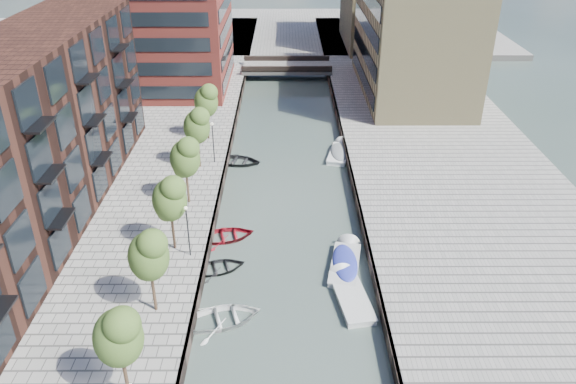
{
  "coord_description": "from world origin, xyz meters",
  "views": [
    {
      "loc": [
        -0.16,
        -10.05,
        24.72
      ],
      "look_at": [
        0.0,
        29.11,
        3.5
      ],
      "focal_mm": 35.0,
      "sensor_mm": 36.0,
      "label": 1
    }
  ],
  "objects_px": {
    "motorboat_2": "(349,293)",
    "sloop_3": "(223,322)",
    "bridge": "(287,67)",
    "sloop_1": "(219,270)",
    "sloop_4": "(237,163)",
    "motorboat_4": "(340,152)",
    "tree_1": "(118,335)",
    "motorboat_3": "(346,261)",
    "sloop_2": "(226,238)",
    "tree_2": "(148,253)",
    "tree_3": "(169,197)",
    "tree_6": "(206,100)",
    "tree_4": "(185,156)",
    "car": "(375,84)",
    "tree_5": "(197,125)"
  },
  "relations": [
    {
      "from": "tree_6",
      "to": "motorboat_4",
      "type": "relative_size",
      "value": 1.02
    },
    {
      "from": "sloop_4",
      "to": "sloop_1",
      "type": "bearing_deg",
      "value": -167.9
    },
    {
      "from": "bridge",
      "to": "motorboat_3",
      "type": "xyz_separation_m",
      "value": [
        4.28,
        -47.75,
        -1.16
      ]
    },
    {
      "from": "tree_2",
      "to": "motorboat_4",
      "type": "xyz_separation_m",
      "value": [
        14.02,
        25.95,
        -5.08
      ]
    },
    {
      "from": "tree_5",
      "to": "sloop_1",
      "type": "height_order",
      "value": "tree_5"
    },
    {
      "from": "car",
      "to": "bridge",
      "type": "bearing_deg",
      "value": 150.24
    },
    {
      "from": "bridge",
      "to": "sloop_1",
      "type": "distance_m",
      "value": 48.75
    },
    {
      "from": "tree_1",
      "to": "bridge",
      "type": "bearing_deg",
      "value": 82.07
    },
    {
      "from": "tree_1",
      "to": "motorboat_3",
      "type": "bearing_deg",
      "value": 46.03
    },
    {
      "from": "bridge",
      "to": "tree_6",
      "type": "distance_m",
      "value": 27.63
    },
    {
      "from": "sloop_1",
      "to": "car",
      "type": "height_order",
      "value": "car"
    },
    {
      "from": "bridge",
      "to": "sloop_4",
      "type": "relative_size",
      "value": 2.61
    },
    {
      "from": "tree_1",
      "to": "sloop_1",
      "type": "xyz_separation_m",
      "value": [
        3.35,
        12.54,
        -5.31
      ]
    },
    {
      "from": "tree_5",
      "to": "motorboat_4",
      "type": "distance_m",
      "value": 15.71
    },
    {
      "from": "tree_3",
      "to": "motorboat_4",
      "type": "height_order",
      "value": "tree_3"
    },
    {
      "from": "sloop_4",
      "to": "motorboat_2",
      "type": "distance_m",
      "value": 23.08
    },
    {
      "from": "sloop_4",
      "to": "motorboat_4",
      "type": "distance_m",
      "value": 10.91
    },
    {
      "from": "sloop_2",
      "to": "sloop_3",
      "type": "distance_m",
      "value": 9.87
    },
    {
      "from": "tree_2",
      "to": "tree_3",
      "type": "xyz_separation_m",
      "value": [
        0.0,
        7.0,
        0.0
      ]
    },
    {
      "from": "sloop_4",
      "to": "car",
      "type": "xyz_separation_m",
      "value": [
        17.01,
        21.0,
        1.67
      ]
    },
    {
      "from": "bridge",
      "to": "sloop_1",
      "type": "relative_size",
      "value": 3.21
    },
    {
      "from": "tree_3",
      "to": "car",
      "type": "xyz_separation_m",
      "value": [
        20.34,
        37.73,
        -3.64
      ]
    },
    {
      "from": "motorboat_4",
      "to": "car",
      "type": "xyz_separation_m",
      "value": [
        6.32,
        18.78,
        1.44
      ]
    },
    {
      "from": "motorboat_2",
      "to": "sloop_3",
      "type": "bearing_deg",
      "value": -162.15
    },
    {
      "from": "sloop_3",
      "to": "sloop_1",
      "type": "bearing_deg",
      "value": -8.33
    },
    {
      "from": "tree_2",
      "to": "motorboat_3",
      "type": "relative_size",
      "value": 0.99
    },
    {
      "from": "motorboat_2",
      "to": "tree_4",
      "type": "bearing_deg",
      "value": 138.12
    },
    {
      "from": "car",
      "to": "tree_5",
      "type": "bearing_deg",
      "value": -122.31
    },
    {
      "from": "tree_5",
      "to": "motorboat_3",
      "type": "distance_m",
      "value": 20.17
    },
    {
      "from": "tree_5",
      "to": "car",
      "type": "xyz_separation_m",
      "value": [
        20.34,
        23.73,
        -3.64
      ]
    },
    {
      "from": "sloop_4",
      "to": "motorboat_2",
      "type": "height_order",
      "value": "motorboat_2"
    },
    {
      "from": "tree_3",
      "to": "motorboat_3",
      "type": "relative_size",
      "value": 0.99
    },
    {
      "from": "sloop_2",
      "to": "motorboat_3",
      "type": "relative_size",
      "value": 0.76
    },
    {
      "from": "tree_3",
      "to": "tree_6",
      "type": "height_order",
      "value": "same"
    },
    {
      "from": "tree_4",
      "to": "tree_2",
      "type": "bearing_deg",
      "value": -90.0
    },
    {
      "from": "tree_4",
      "to": "tree_5",
      "type": "height_order",
      "value": "same"
    },
    {
      "from": "tree_3",
      "to": "sloop_3",
      "type": "relative_size",
      "value": 1.16
    },
    {
      "from": "sloop_2",
      "to": "motorboat_2",
      "type": "xyz_separation_m",
      "value": [
        9.14,
        -7.13,
        0.11
      ]
    },
    {
      "from": "tree_1",
      "to": "motorboat_2",
      "type": "height_order",
      "value": "tree_1"
    },
    {
      "from": "tree_4",
      "to": "sloop_2",
      "type": "xyz_separation_m",
      "value": [
        3.54,
        -4.24,
        -5.31
      ]
    },
    {
      "from": "tree_5",
      "to": "sloop_2",
      "type": "distance_m",
      "value": 12.92
    },
    {
      "from": "tree_1",
      "to": "motorboat_4",
      "type": "xyz_separation_m",
      "value": [
        14.02,
        32.95,
        -5.08
      ]
    },
    {
      "from": "sloop_2",
      "to": "motorboat_2",
      "type": "distance_m",
      "value": 11.59
    },
    {
      "from": "sloop_4",
      "to": "tree_6",
      "type": "bearing_deg",
      "value": 50.05
    },
    {
      "from": "tree_4",
      "to": "sloop_3",
      "type": "distance_m",
      "value": 15.64
    },
    {
      "from": "car",
      "to": "motorboat_4",
      "type": "bearing_deg",
      "value": -100.32
    },
    {
      "from": "sloop_1",
      "to": "sloop_4",
      "type": "distance_m",
      "value": 18.2
    },
    {
      "from": "tree_1",
      "to": "sloop_2",
      "type": "distance_m",
      "value": 17.94
    },
    {
      "from": "sloop_4",
      "to": "sloop_3",
      "type": "bearing_deg",
      "value": -165.79
    },
    {
      "from": "bridge",
      "to": "tree_1",
      "type": "relative_size",
      "value": 2.18
    }
  ]
}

